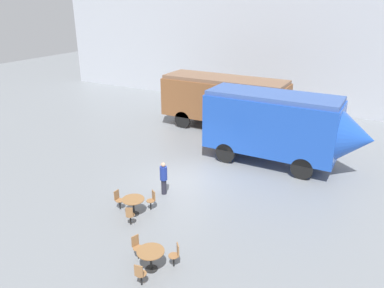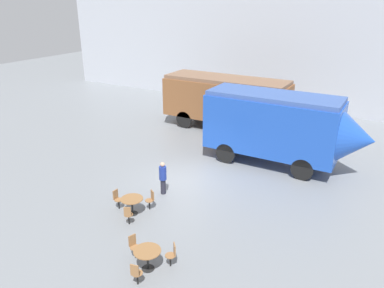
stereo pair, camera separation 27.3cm
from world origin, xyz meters
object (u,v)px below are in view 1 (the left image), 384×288
(streamlined_locomotive, at_px, (283,125))
(cafe_table_near, at_px, (151,255))
(cafe_chair_0, at_px, (176,254))
(visitor_person, at_px, (164,177))
(passenger_coach_wooden, at_px, (224,98))
(cafe_table_mid, at_px, (133,202))

(streamlined_locomotive, distance_m, cafe_table_near, 10.70)
(cafe_chair_0, height_order, visitor_person, visitor_person)
(passenger_coach_wooden, xyz_separation_m, cafe_table_mid, (1.33, -12.08, -1.55))
(visitor_person, bearing_deg, cafe_chair_0, -52.64)
(streamlined_locomotive, relative_size, cafe_table_near, 9.17)
(streamlined_locomotive, relative_size, visitor_person, 5.39)
(cafe_table_near, distance_m, cafe_table_mid, 3.63)
(cafe_table_near, bearing_deg, cafe_chair_0, 40.80)
(cafe_table_near, xyz_separation_m, cafe_table_mid, (-2.62, 2.50, -0.01))
(streamlined_locomotive, bearing_deg, passenger_coach_wooden, 141.96)
(passenger_coach_wooden, distance_m, cafe_chair_0, 14.86)
(passenger_coach_wooden, xyz_separation_m, streamlined_locomotive, (5.23, -4.09, 0.14))
(streamlined_locomotive, distance_m, visitor_person, 7.11)
(passenger_coach_wooden, bearing_deg, visitor_person, -81.60)
(streamlined_locomotive, height_order, cafe_table_mid, streamlined_locomotive)
(streamlined_locomotive, bearing_deg, cafe_table_near, -96.96)
(cafe_table_mid, height_order, cafe_chair_0, cafe_chair_0)
(cafe_table_mid, xyz_separation_m, cafe_chair_0, (3.26, -1.95, -0.09))
(streamlined_locomotive, distance_m, cafe_chair_0, 10.12)
(streamlined_locomotive, height_order, cafe_table_near, streamlined_locomotive)
(visitor_person, bearing_deg, cafe_table_mid, -93.91)
(passenger_coach_wooden, xyz_separation_m, visitor_person, (1.47, -9.96, -1.29))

